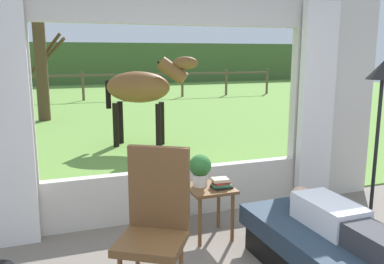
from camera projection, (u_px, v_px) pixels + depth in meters
The scene contains 15 objects.
back_wall_with_window at pixel (178, 106), 4.37m from camera, with size 5.20×0.12×2.55m.
curtain_panel_left at pixel (6, 122), 3.69m from camera, with size 0.44×0.10×2.40m, color silver.
curtain_panel_right at pixel (316, 106), 4.81m from camera, with size 0.44×0.10×2.40m, color silver.
outdoor_pasture_lawn at pixel (86, 103), 14.67m from camera, with size 36.00×21.68×0.02m, color olive.
distant_hill_ridge at pixel (69, 64), 23.53m from camera, with size 36.00×2.00×2.40m, color #446030.
recliner_sofa at pixel (339, 257), 3.22m from camera, with size 0.93×1.71×0.42m.
reclining_person at pixel (346, 224), 3.11m from camera, with size 0.35×1.43×0.22m.
rocking_chair at pixel (155, 223), 3.07m from camera, with size 0.75×0.82×1.12m.
side_table at pixel (210, 196), 4.00m from camera, with size 0.44×0.44×0.52m.
potted_plant at pixel (200, 168), 3.97m from camera, with size 0.22×0.22×0.32m.
book_stack at pixel (221, 183), 3.94m from camera, with size 0.20×0.17×0.10m.
floor_lamp_right at pixel (381, 95), 3.95m from camera, with size 0.32×0.32×1.74m.
horse at pixel (142, 88), 7.76m from camera, with size 1.76×1.14×1.73m.
pasture_tree at pixel (41, 69), 10.72m from camera, with size 1.21×1.22×2.89m.
pasture_fence_line at pixel (83, 82), 15.39m from camera, with size 16.10×0.10×1.10m.
Camera 1 is at (-1.32, -1.88, 1.82)m, focal length 37.82 mm.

